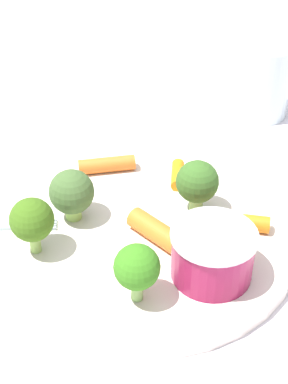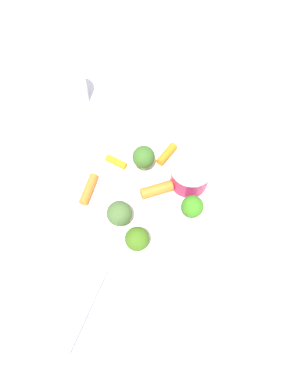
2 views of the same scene
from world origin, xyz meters
name	(u,v)px [view 1 (image 1 of 2)]	position (x,y,z in m)	size (l,w,h in m)	color
ground_plane	(139,233)	(0.00, 0.00, 0.00)	(2.40, 2.40, 0.00)	white
plate	(139,228)	(0.00, 0.00, 0.01)	(0.27, 0.27, 0.01)	silver
sauce_cup	(213,254)	(0.01, -0.08, 0.03)	(0.07, 0.07, 0.04)	maroon
broccoli_floret_0	(32,220)	(-0.09, 0.01, 0.04)	(0.04, 0.04, 0.05)	#92BC5A
broccoli_floret_1	(72,193)	(-0.04, 0.04, 0.04)	(0.04, 0.04, 0.05)	#98C35B
broccoli_floret_2	(137,268)	(-0.05, -0.07, 0.04)	(0.03, 0.03, 0.05)	#8BB762
broccoli_floret_3	(197,183)	(0.05, -0.01, 0.04)	(0.04, 0.04, 0.05)	#86BE64
carrot_stick_0	(158,231)	(0.00, -0.03, 0.02)	(0.02, 0.02, 0.05)	orange
carrot_stick_1	(107,165)	(0.01, 0.08, 0.02)	(0.01, 0.01, 0.05)	orange
carrot_stick_2	(178,175)	(0.06, 0.03, 0.02)	(0.01, 0.01, 0.04)	orange
carrot_stick_3	(242,222)	(0.07, -0.05, 0.02)	(0.01, 0.01, 0.04)	orange
drinking_glass	(262,80)	(0.23, 0.11, 0.04)	(0.06, 0.06, 0.08)	silver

